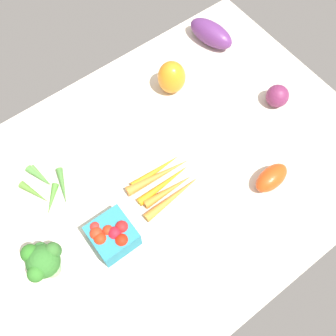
# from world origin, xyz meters

# --- Properties ---
(tablecloth) EXTENTS (1.04, 0.76, 0.02)m
(tablecloth) POSITION_xyz_m (0.00, 0.00, 0.01)
(tablecloth) COLOR beige
(tablecloth) RESTS_ON ground
(roma_tomato) EXTENTS (0.10, 0.06, 0.05)m
(roma_tomato) POSITION_xyz_m (-0.18, 0.17, 0.05)
(roma_tomato) COLOR #D44615
(roma_tomato) RESTS_ON tablecloth
(carrot_bunch) EXTENTS (0.18, 0.11, 0.02)m
(carrot_bunch) POSITION_xyz_m (0.03, 0.02, 0.03)
(carrot_bunch) COLOR orange
(carrot_bunch) RESTS_ON tablecloth
(bell_pepper_orange) EXTENTS (0.11, 0.11, 0.10)m
(bell_pepper_orange) POSITION_xyz_m (-0.16, -0.20, 0.07)
(bell_pepper_orange) COLOR orange
(bell_pepper_orange) RESTS_ON tablecloth
(eggplant) EXTENTS (0.10, 0.15, 0.07)m
(eggplant) POSITION_xyz_m (-0.36, -0.27, 0.05)
(eggplant) COLOR #5F2D6E
(eggplant) RESTS_ON tablecloth
(okra_pile) EXTENTS (0.11, 0.14, 0.02)m
(okra_pile) POSITION_xyz_m (0.26, -0.14, 0.03)
(okra_pile) COLOR #578931
(okra_pile) RESTS_ON tablecloth
(broccoli_head) EXTENTS (0.08, 0.08, 0.11)m
(broccoli_head) POSITION_xyz_m (0.35, 0.04, 0.10)
(broccoli_head) COLOR #97D388
(broccoli_head) RESTS_ON tablecloth
(red_onion_center) EXTENTS (0.06, 0.06, 0.06)m
(red_onion_center) POSITION_xyz_m (-0.36, 0.01, 0.05)
(red_onion_center) COLOR #72274F
(red_onion_center) RESTS_ON tablecloth
(berry_basket) EXTENTS (0.09, 0.09, 0.07)m
(berry_basket) POSITION_xyz_m (0.20, 0.07, 0.06)
(berry_basket) COLOR teal
(berry_basket) RESTS_ON tablecloth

